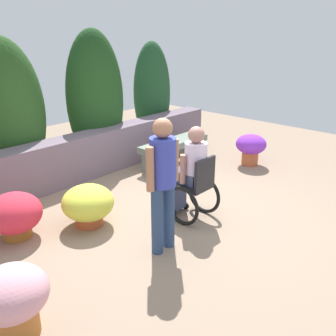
{
  "coord_description": "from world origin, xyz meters",
  "views": [
    {
      "loc": [
        -3.51,
        -3.08,
        2.51
      ],
      "look_at": [
        -0.3,
        -0.14,
        0.85
      ],
      "focal_mm": 39.32,
      "sensor_mm": 36.0,
      "label": 1
    }
  ],
  "objects_px": {
    "stone_bench": "(174,148)",
    "flower_pot_red_accent": "(88,204)",
    "person_standing_companion": "(163,178)",
    "flower_pot_terracotta_by_wall": "(251,147)",
    "flower_pot_purple_near": "(14,215)",
    "person_in_wheelchair": "(192,176)",
    "flower_pot_small_foreground": "(12,299)"
  },
  "relations": [
    {
      "from": "person_in_wheelchair",
      "to": "flower_pot_red_accent",
      "type": "height_order",
      "value": "person_in_wheelchair"
    },
    {
      "from": "flower_pot_purple_near",
      "to": "person_standing_companion",
      "type": "bearing_deg",
      "value": -55.96
    },
    {
      "from": "flower_pot_terracotta_by_wall",
      "to": "flower_pot_small_foreground",
      "type": "height_order",
      "value": "flower_pot_small_foreground"
    },
    {
      "from": "stone_bench",
      "to": "flower_pot_red_accent",
      "type": "distance_m",
      "value": 2.64
    },
    {
      "from": "stone_bench",
      "to": "flower_pot_small_foreground",
      "type": "bearing_deg",
      "value": -163.85
    },
    {
      "from": "person_standing_companion",
      "to": "flower_pot_small_foreground",
      "type": "bearing_deg",
      "value": 162.11
    },
    {
      "from": "stone_bench",
      "to": "flower_pot_purple_near",
      "type": "relative_size",
      "value": 2.25
    },
    {
      "from": "flower_pot_red_accent",
      "to": "flower_pot_purple_near",
      "type": "bearing_deg",
      "value": 152.35
    },
    {
      "from": "person_standing_companion",
      "to": "flower_pot_red_accent",
      "type": "height_order",
      "value": "person_standing_companion"
    },
    {
      "from": "flower_pot_purple_near",
      "to": "stone_bench",
      "type": "bearing_deg",
      "value": 4.88
    },
    {
      "from": "flower_pot_small_foreground",
      "to": "flower_pot_purple_near",
      "type": "bearing_deg",
      "value": 63.6
    },
    {
      "from": "person_in_wheelchair",
      "to": "flower_pot_terracotta_by_wall",
      "type": "distance_m",
      "value": 2.52
    },
    {
      "from": "person_standing_companion",
      "to": "flower_pot_small_foreground",
      "type": "relative_size",
      "value": 2.44
    },
    {
      "from": "flower_pot_red_accent",
      "to": "flower_pot_small_foreground",
      "type": "bearing_deg",
      "value": -144.67
    },
    {
      "from": "flower_pot_small_foreground",
      "to": "flower_pot_terracotta_by_wall",
      "type": "bearing_deg",
      "value": 8.29
    },
    {
      "from": "person_standing_companion",
      "to": "flower_pot_terracotta_by_wall",
      "type": "xyz_separation_m",
      "value": [
        3.31,
        0.77,
        -0.57
      ]
    },
    {
      "from": "flower_pot_purple_near",
      "to": "flower_pot_red_accent",
      "type": "distance_m",
      "value": 0.92
    },
    {
      "from": "person_in_wheelchair",
      "to": "flower_pot_terracotta_by_wall",
      "type": "relative_size",
      "value": 2.2
    },
    {
      "from": "person_standing_companion",
      "to": "flower_pot_purple_near",
      "type": "xyz_separation_m",
      "value": [
        -1.06,
        1.57,
        -0.62
      ]
    },
    {
      "from": "person_standing_companion",
      "to": "flower_pot_red_accent",
      "type": "relative_size",
      "value": 2.32
    },
    {
      "from": "person_standing_companion",
      "to": "flower_pot_purple_near",
      "type": "distance_m",
      "value": 2.0
    },
    {
      "from": "flower_pot_terracotta_by_wall",
      "to": "person_standing_companion",
      "type": "bearing_deg",
      "value": -166.85
    },
    {
      "from": "person_standing_companion",
      "to": "flower_pot_purple_near",
      "type": "bearing_deg",
      "value": 106.89
    },
    {
      "from": "person_standing_companion",
      "to": "person_in_wheelchair",
      "type": "bearing_deg",
      "value": -0.35
    },
    {
      "from": "stone_bench",
      "to": "flower_pot_purple_near",
      "type": "xyz_separation_m",
      "value": [
        -3.36,
        -0.29,
        -0.02
      ]
    },
    {
      "from": "stone_bench",
      "to": "person_standing_companion",
      "type": "height_order",
      "value": "person_standing_companion"
    },
    {
      "from": "person_in_wheelchair",
      "to": "flower_pot_purple_near",
      "type": "xyz_separation_m",
      "value": [
        -1.91,
        1.32,
        -0.31
      ]
    },
    {
      "from": "stone_bench",
      "to": "flower_pot_small_foreground",
      "type": "height_order",
      "value": "flower_pot_small_foreground"
    },
    {
      "from": "person_in_wheelchair",
      "to": "flower_pot_small_foreground",
      "type": "xyz_separation_m",
      "value": [
        -2.68,
        -0.23,
        -0.24
      ]
    },
    {
      "from": "stone_bench",
      "to": "person_standing_companion",
      "type": "xyz_separation_m",
      "value": [
        -2.29,
        -1.86,
        0.6
      ]
    },
    {
      "from": "person_standing_companion",
      "to": "flower_pot_terracotta_by_wall",
      "type": "bearing_deg",
      "value": -4.0
    },
    {
      "from": "flower_pot_terracotta_by_wall",
      "to": "flower_pot_small_foreground",
      "type": "bearing_deg",
      "value": -171.71
    }
  ]
}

